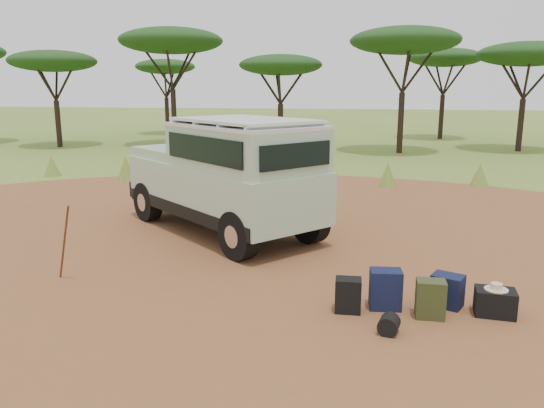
% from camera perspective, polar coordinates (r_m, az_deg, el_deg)
% --- Properties ---
extents(ground, '(140.00, 140.00, 0.00)m').
position_cam_1_polar(ground, '(9.76, -3.34, -6.66)').
color(ground, olive).
rests_on(ground, ground).
extents(dirt_clearing, '(23.00, 23.00, 0.01)m').
position_cam_1_polar(dirt_clearing, '(9.76, -3.34, -6.64)').
color(dirt_clearing, brown).
rests_on(dirt_clearing, ground).
extents(grass_fringe, '(36.60, 1.60, 0.90)m').
position_cam_1_polar(grass_fringe, '(17.99, 3.08, 3.55)').
color(grass_fringe, olive).
rests_on(grass_fringe, ground).
extents(acacia_treeline, '(46.70, 13.20, 6.26)m').
position_cam_1_polar(acacia_treeline, '(28.88, 7.06, 15.74)').
color(acacia_treeline, black).
rests_on(acacia_treeline, ground).
extents(safari_vehicle, '(5.26, 5.03, 2.57)m').
position_cam_1_polar(safari_vehicle, '(11.71, -4.94, 2.81)').
color(safari_vehicle, '#A3BDA2').
rests_on(safari_vehicle, ground).
extents(walking_staff, '(0.49, 0.35, 1.35)m').
position_cam_1_polar(walking_staff, '(9.45, -21.45, -3.89)').
color(walking_staff, brown).
rests_on(walking_staff, ground).
extents(backpack_black, '(0.38, 0.28, 0.51)m').
position_cam_1_polar(backpack_black, '(7.85, 8.18, -9.71)').
color(backpack_black, black).
rests_on(backpack_black, ground).
extents(backpack_navy, '(0.48, 0.36, 0.59)m').
position_cam_1_polar(backpack_navy, '(8.04, 12.11, -8.97)').
color(backpack_navy, '#13183C').
rests_on(backpack_navy, ground).
extents(backpack_olive, '(0.40, 0.29, 0.55)m').
position_cam_1_polar(backpack_olive, '(7.90, 16.67, -9.79)').
color(backpack_olive, '#333A1B').
rests_on(backpack_olive, ground).
extents(duffel_navy, '(0.54, 0.49, 0.49)m').
position_cam_1_polar(duffel_navy, '(8.37, 18.33, -8.86)').
color(duffel_navy, '#13183C').
rests_on(duffel_navy, ground).
extents(hard_case, '(0.59, 0.44, 0.39)m').
position_cam_1_polar(hard_case, '(8.32, 22.86, -9.75)').
color(hard_case, black).
rests_on(hard_case, ground).
extents(stuff_sack, '(0.32, 0.32, 0.27)m').
position_cam_1_polar(stuff_sack, '(7.33, 12.46, -12.55)').
color(stuff_sack, black).
rests_on(stuff_sack, ground).
extents(safari_hat, '(0.33, 0.33, 0.10)m').
position_cam_1_polar(safari_hat, '(8.23, 22.99, -8.26)').
color(safari_hat, beige).
rests_on(safari_hat, hard_case).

